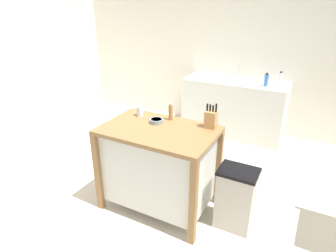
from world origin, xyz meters
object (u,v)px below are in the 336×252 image
at_px(drinking_cup, 140,111).
at_px(bottle_hand_soap, 280,79).
at_px(kitchen_island, 159,164).
at_px(bowl_stoneware_deep, 156,121).
at_px(sink_faucet, 239,72).
at_px(knife_block, 211,119).
at_px(trash_bin, 236,198).
at_px(pepper_grinder, 171,112).
at_px(bottle_spray_cleaner, 266,80).

xyz_separation_m(drinking_cup, bottle_hand_soap, (1.12, 2.01, 0.03)).
bearing_deg(kitchen_island, drinking_cup, 149.83).
xyz_separation_m(kitchen_island, bowl_stoneware_deep, (-0.09, 0.12, 0.42)).
bearing_deg(drinking_cup, sink_faucet, 76.99).
height_order(knife_block, bottle_hand_soap, knife_block).
bearing_deg(trash_bin, bottle_hand_soap, 90.41).
bearing_deg(bowl_stoneware_deep, kitchen_island, -52.96).
height_order(bowl_stoneware_deep, trash_bin, bowl_stoneware_deep).
relative_size(trash_bin, sink_faucet, 2.86).
height_order(drinking_cup, trash_bin, drinking_cup).
bearing_deg(drinking_cup, bottle_hand_soap, 60.88).
xyz_separation_m(bowl_stoneware_deep, sink_faucet, (0.23, 2.19, 0.07)).
bearing_deg(pepper_grinder, bottle_spray_cleaner, 71.38).
bearing_deg(sink_faucet, bottle_hand_soap, -8.18).
bearing_deg(bottle_spray_cleaner, bottle_hand_soap, 40.41).
relative_size(knife_block, bowl_stoneware_deep, 1.90).
distance_m(knife_block, pepper_grinder, 0.44).
distance_m(kitchen_island, drinking_cup, 0.60).
bearing_deg(bowl_stoneware_deep, sink_faucet, 83.87).
relative_size(drinking_cup, trash_bin, 0.17).
bearing_deg(trash_bin, knife_block, 152.95).
relative_size(bowl_stoneware_deep, drinking_cup, 1.27).
relative_size(pepper_grinder, trash_bin, 0.30).
relative_size(kitchen_island, pepper_grinder, 5.98).
bearing_deg(pepper_grinder, trash_bin, -12.81).
bearing_deg(bowl_stoneware_deep, pepper_grinder, 57.22).
height_order(drinking_cup, bottle_spray_cleaner, bottle_spray_cleaner).
xyz_separation_m(kitchen_island, bottle_hand_soap, (0.78, 2.21, 0.48)).
distance_m(drinking_cup, trash_bin, 1.31).
height_order(kitchen_island, bowl_stoneware_deep, bowl_stoneware_deep).
bearing_deg(kitchen_island, bottle_spray_cleaner, 73.51).
relative_size(knife_block, pepper_grinder, 1.36).
bearing_deg(trash_bin, kitchen_island, -174.62).
relative_size(pepper_grinder, bottle_hand_soap, 0.91).
height_order(trash_bin, bottle_spray_cleaner, bottle_spray_cleaner).
xyz_separation_m(kitchen_island, bottle_spray_cleaner, (0.61, 2.07, 0.47)).
height_order(knife_block, sink_faucet, knife_block).
bearing_deg(pepper_grinder, drinking_cup, -170.29).
bearing_deg(knife_block, bowl_stoneware_deep, -164.86).
height_order(kitchen_island, trash_bin, kitchen_island).
bearing_deg(pepper_grinder, sink_faucet, 85.95).
bearing_deg(trash_bin, drinking_cup, 173.85).
distance_m(trash_bin, sink_faucet, 2.42).
distance_m(knife_block, drinking_cup, 0.78).
xyz_separation_m(knife_block, bowl_stoneware_deep, (-0.53, -0.14, -0.07)).
xyz_separation_m(kitchen_island, pepper_grinder, (0.00, 0.26, 0.49)).
distance_m(pepper_grinder, sink_faucet, 2.05).
height_order(bowl_stoneware_deep, pepper_grinder, pepper_grinder).
xyz_separation_m(trash_bin, bottle_hand_soap, (-0.02, 2.14, 0.67)).
xyz_separation_m(pepper_grinder, trash_bin, (0.80, -0.18, -0.68)).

